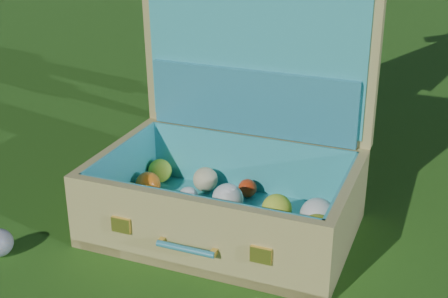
% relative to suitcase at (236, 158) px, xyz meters
% --- Properties ---
extents(ground, '(60.00, 60.00, 0.00)m').
position_rel_suitcase_xyz_m(ground, '(0.05, -0.13, -0.19)').
color(ground, '#215114').
rests_on(ground, ground).
extents(suitcase, '(0.83, 0.72, 0.67)m').
position_rel_suitcase_xyz_m(suitcase, '(0.00, 0.00, 0.00)').
color(suitcase, tan).
rests_on(suitcase, ground).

